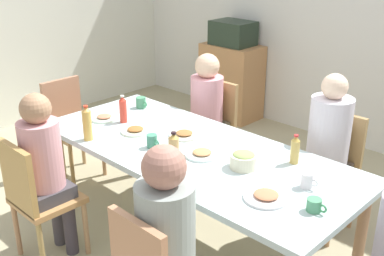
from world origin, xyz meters
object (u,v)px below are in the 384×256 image
at_px(person_2, 206,106).
at_px(bowl_0, 243,160).
at_px(cup_0, 314,205).
at_px(person_5, 45,164).
at_px(cup_2, 152,141).
at_px(bottle_2, 295,150).
at_px(side_cabinet, 231,81).
at_px(chair_1, 70,122).
at_px(cup_3, 141,103).
at_px(chair_2, 212,124).
at_px(plate_0, 104,118).
at_px(bottle_1, 87,124).
at_px(chair_5, 35,195).
at_px(chair_4, 330,165).
at_px(plate_1, 184,135).
at_px(microwave, 233,33).
at_px(dining_table, 192,157).
at_px(plate_3, 266,196).
at_px(plate_2, 202,154).
at_px(person_4, 328,141).
at_px(bottle_3, 174,146).
at_px(plate_4, 135,130).
at_px(person_3, 167,234).
at_px(cup_1, 307,180).
at_px(bottle_0, 123,110).

xyz_separation_m(person_2, bowl_0, (1.03, -0.77, 0.10)).
bearing_deg(cup_0, person_5, -157.58).
bearing_deg(cup_2, person_2, 111.76).
distance_m(bottle_2, side_cabinet, 2.87).
height_order(chair_1, cup_3, chair_1).
distance_m(chair_2, plate_0, 1.04).
relative_size(plate_0, bottle_1, 0.79).
bearing_deg(chair_5, person_2, 90.00).
distance_m(chair_4, plate_1, 1.12).
bearing_deg(bowl_0, microwave, 130.86).
relative_size(dining_table, cup_2, 21.84).
bearing_deg(plate_3, cup_2, 179.03).
distance_m(plate_1, plate_2, 0.35).
height_order(person_2, person_4, person_4).
distance_m(dining_table, bottle_3, 0.24).
height_order(person_4, plate_1, person_4).
relative_size(dining_table, bowl_0, 13.84).
bearing_deg(bottle_3, plate_0, 173.85).
relative_size(plate_1, cup_3, 1.84).
bearing_deg(side_cabinet, person_2, -58.41).
bearing_deg(plate_1, person_2, 121.01).
relative_size(chair_5, person_5, 0.75).
distance_m(person_2, bottle_1, 1.21).
relative_size(plate_0, bottle_3, 1.13).
bearing_deg(person_5, plate_4, 82.46).
relative_size(bottle_2, microwave, 0.41).
xyz_separation_m(person_5, cup_0, (1.61, 0.66, 0.08)).
relative_size(person_5, bottle_2, 6.11).
bearing_deg(person_2, bottle_1, -92.04).
distance_m(chair_1, person_3, 2.31).
bearing_deg(bowl_0, chair_4, 79.61).
relative_size(person_4, cup_1, 11.40).
bearing_deg(chair_5, microwave, 105.82).
bearing_deg(plate_4, person_2, 96.05).
xyz_separation_m(person_4, plate_2, (-0.46, -0.83, 0.03)).
height_order(plate_4, cup_3, cup_3).
bearing_deg(bottle_3, cup_0, 3.67).
height_order(plate_1, bottle_0, bottle_0).
distance_m(plate_2, bottle_1, 0.86).
xyz_separation_m(person_2, cup_3, (-0.29, -0.50, 0.09)).
bearing_deg(cup_3, plate_3, -16.57).
relative_size(dining_table, cup_1, 21.91).
height_order(cup_2, bottle_2, bottle_2).
xyz_separation_m(dining_table, bottle_0, (-0.73, -0.02, 0.17)).
bearing_deg(cup_2, dining_table, 41.17).
bearing_deg(cup_2, plate_1, 85.78).
relative_size(cup_2, bottle_1, 0.42).
bearing_deg(plate_0, bottle_2, 14.29).
relative_size(plate_1, cup_1, 2.03).
height_order(cup_2, microwave, microwave).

